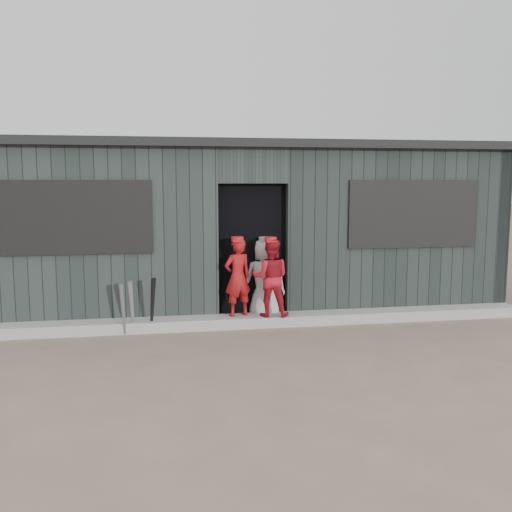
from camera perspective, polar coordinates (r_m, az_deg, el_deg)
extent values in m
plane|color=brown|center=(6.41, 2.82, -11.00)|extent=(80.00, 80.00, 0.00)
cube|color=gray|center=(8.11, -0.02, -6.48)|extent=(8.00, 0.36, 0.15)
cone|color=#93939B|center=(7.73, -12.31, -5.07)|extent=(0.09, 0.28, 0.74)
cone|color=gray|center=(7.73, -13.15, -5.21)|extent=(0.10, 0.18, 0.72)
cone|color=black|center=(7.78, -10.33, -4.85)|extent=(0.13, 0.32, 0.77)
imported|color=maroon|center=(7.98, -1.85, -2.14)|extent=(0.46, 0.38, 1.09)
imported|color=#A4141F|center=(7.96, 1.45, -2.17)|extent=(0.61, 0.52, 1.09)
imported|color=#B6B6B6|center=(8.28, 0.85, -2.43)|extent=(0.67, 0.53, 1.21)
cube|color=black|center=(9.56, -1.75, 2.50)|extent=(7.60, 2.70, 2.20)
cube|color=#29312F|center=(8.12, -16.23, 1.67)|extent=(3.50, 0.20, 2.50)
cube|color=#252D2B|center=(8.83, 14.20, 2.19)|extent=(3.50, 0.20, 2.50)
cube|color=#2A322F|center=(8.15, -0.37, 9.03)|extent=(1.00, 0.20, 0.50)
cube|color=#282F2E|center=(10.82, 19.18, 2.94)|extent=(0.20, 3.00, 2.50)
cube|color=#2B3430|center=(10.94, -2.80, 3.39)|extent=(8.00, 0.20, 2.50)
cube|color=black|center=(9.54, -1.79, 10.66)|extent=(8.30, 3.30, 0.12)
cube|color=black|center=(7.99, -17.47, 3.69)|extent=(2.00, 0.04, 1.00)
cube|color=black|center=(8.77, 15.48, 4.07)|extent=(2.00, 0.04, 1.00)
cube|color=black|center=(8.45, -2.44, 2.86)|extent=(0.22, 0.22, 0.87)
cube|color=black|center=(8.69, -0.18, 2.66)|extent=(0.22, 0.20, 0.76)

